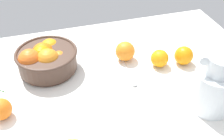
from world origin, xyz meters
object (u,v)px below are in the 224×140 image
object	(u,v)px
juice_pitcher	(214,90)
loose_orange_3	(184,55)
spoon	(131,77)
fruit_bowl	(46,58)
loose_orange_1	(1,109)
loose_orange_4	(125,51)
loose_orange_2	(160,58)

from	to	relation	value
juice_pitcher	loose_orange_3	world-z (taller)	juice_pitcher
loose_orange_3	spoon	distance (cm)	22.81
juice_pitcher	loose_orange_3	bearing A→B (deg)	83.43
fruit_bowl	loose_orange_1	xyz separation A→B (cm)	(-16.34, -20.17, -1.85)
loose_orange_4	loose_orange_2	bearing A→B (deg)	-34.07
loose_orange_3	loose_orange_4	bearing A→B (deg)	156.97
juice_pitcher	loose_orange_4	bearing A→B (deg)	119.26
loose_orange_4	loose_orange_3	bearing A→B (deg)	-23.03
loose_orange_4	spoon	xyz separation A→B (cm)	(-1.52, -11.48, -3.43)
loose_orange_4	spoon	world-z (taller)	loose_orange_4
fruit_bowl	juice_pitcher	bearing A→B (deg)	-35.38
loose_orange_1	spoon	size ratio (longest dim) A/B	0.41
loose_orange_2	spoon	bearing A→B (deg)	-163.52
loose_orange_3	loose_orange_2	bearing A→B (deg)	172.76
fruit_bowl	spoon	distance (cm)	32.07
juice_pitcher	loose_orange_2	bearing A→B (deg)	105.44
juice_pitcher	loose_orange_2	size ratio (longest dim) A/B	2.97
fruit_bowl	spoon	bearing A→B (deg)	-25.02
loose_orange_2	spoon	size ratio (longest dim) A/B	0.41
loose_orange_1	loose_orange_2	distance (cm)	58.89
loose_orange_2	fruit_bowl	bearing A→B (deg)	167.01
spoon	loose_orange_4	bearing A→B (deg)	82.44
loose_orange_1	loose_orange_4	size ratio (longest dim) A/B	0.89
fruit_bowl	juice_pitcher	world-z (taller)	juice_pitcher
fruit_bowl	loose_orange_4	distance (cm)	30.34
fruit_bowl	loose_orange_1	bearing A→B (deg)	-129.02
juice_pitcher	loose_orange_4	size ratio (longest dim) A/B	2.62
loose_orange_3	spoon	size ratio (longest dim) A/B	0.43
loose_orange_2	loose_orange_3	bearing A→B (deg)	-7.24
fruit_bowl	loose_orange_1	world-z (taller)	fruit_bowl
loose_orange_3	fruit_bowl	bearing A→B (deg)	168.07
fruit_bowl	spoon	size ratio (longest dim) A/B	1.36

